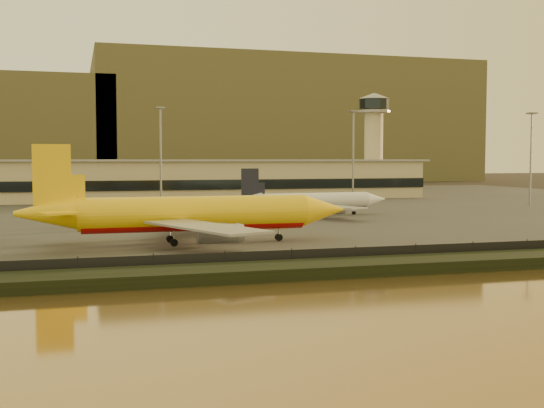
# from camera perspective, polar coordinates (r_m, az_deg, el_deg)

# --- Properties ---
(ground) EXTENTS (900.00, 900.00, 0.00)m
(ground) POSITION_cam_1_polar(r_m,az_deg,el_deg) (93.89, 2.74, -4.15)
(ground) COLOR black
(ground) RESTS_ON ground
(embankment) EXTENTS (320.00, 7.00, 1.40)m
(embankment) POSITION_cam_1_polar(r_m,az_deg,el_deg) (78.07, 6.79, -5.28)
(embankment) COLOR black
(embankment) RESTS_ON ground
(tarmac) EXTENTS (320.00, 220.00, 0.20)m
(tarmac) POSITION_cam_1_polar(r_m,az_deg,el_deg) (185.90, -6.75, -0.20)
(tarmac) COLOR #2D2D2D
(tarmac) RESTS_ON ground
(perimeter_fence) EXTENTS (300.00, 0.05, 2.20)m
(perimeter_fence) POSITION_cam_1_polar(r_m,az_deg,el_deg) (81.63, 5.70, -4.45)
(perimeter_fence) COLOR black
(perimeter_fence) RESTS_ON tarmac
(terminal_building) EXTENTS (202.00, 25.00, 12.60)m
(terminal_building) POSITION_cam_1_polar(r_m,az_deg,el_deg) (214.23, -11.93, 1.92)
(terminal_building) COLOR tan
(terminal_building) RESTS_ON tarmac
(control_tower) EXTENTS (11.20, 11.20, 35.50)m
(control_tower) POSITION_cam_1_polar(r_m,az_deg,el_deg) (240.92, 8.51, 5.82)
(control_tower) COLOR tan
(control_tower) RESTS_ON tarmac
(apron_light_masts) EXTENTS (152.20, 12.20, 25.40)m
(apron_light_masts) POSITION_cam_1_polar(r_m,az_deg,el_deg) (169.13, -0.64, 4.72)
(apron_light_masts) COLOR slate
(apron_light_masts) RESTS_ON tarmac
(distant_hills) EXTENTS (470.00, 160.00, 70.00)m
(distant_hills) POSITION_cam_1_polar(r_m,az_deg,el_deg) (428.50, -14.91, 6.13)
(distant_hills) COLOR brown
(distant_hills) RESTS_ON ground
(dhl_cargo_jet) EXTENTS (49.57, 48.78, 14.87)m
(dhl_cargo_jet) POSITION_cam_1_polar(r_m,az_deg,el_deg) (103.06, -6.92, -0.87)
(dhl_cargo_jet) COLOR yellow
(dhl_cargo_jet) RESTS_ON tarmac
(white_narrowbody_jet) EXTENTS (37.30, 36.30, 10.71)m
(white_narrowbody_jet) POSITION_cam_1_polar(r_m,az_deg,el_deg) (152.83, 3.37, 0.20)
(white_narrowbody_jet) COLOR silver
(white_narrowbody_jet) RESTS_ON tarmac
(gse_vehicle_yellow) EXTENTS (3.95, 2.05, 1.72)m
(gse_vehicle_yellow) POSITION_cam_1_polar(r_m,az_deg,el_deg) (125.32, 0.26, -1.66)
(gse_vehicle_yellow) COLOR yellow
(gse_vehicle_yellow) RESTS_ON tarmac
(gse_vehicle_white) EXTENTS (4.40, 3.01, 1.81)m
(gse_vehicle_white) POSITION_cam_1_polar(r_m,az_deg,el_deg) (126.32, -14.31, -1.71)
(gse_vehicle_white) COLOR silver
(gse_vehicle_white) RESTS_ON tarmac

